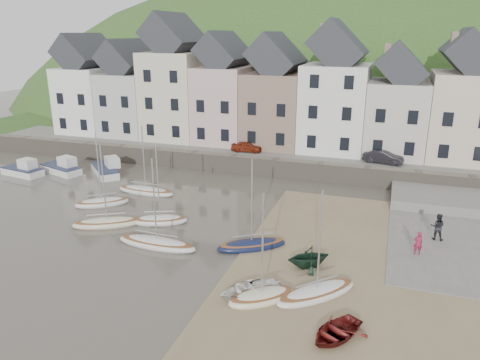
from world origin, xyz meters
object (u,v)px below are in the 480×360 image
(rowboat_white, at_px, (250,290))
(rowboat_red, at_px, (336,332))
(rowboat_green, at_px, (308,257))
(sailboat_0, at_px, (146,191))
(person_dark, at_px, (438,227))
(car_right, at_px, (383,157))
(person_red, at_px, (418,243))
(car_left, at_px, (247,147))

(rowboat_white, bearing_deg, rowboat_red, 25.01)
(rowboat_red, bearing_deg, rowboat_green, 141.86)
(sailboat_0, relative_size, rowboat_red, 2.07)
(rowboat_red, height_order, person_dark, person_dark)
(person_dark, distance_m, car_right, 13.93)
(rowboat_red, bearing_deg, person_red, 99.50)
(car_left, bearing_deg, person_red, -137.05)
(person_red, relative_size, person_dark, 0.82)
(sailboat_0, distance_m, car_left, 12.66)
(rowboat_white, height_order, car_left, car_left)
(rowboat_green, height_order, person_red, person_red)
(sailboat_0, distance_m, rowboat_white, 18.82)
(sailboat_0, relative_size, person_red, 4.09)
(person_dark, bearing_deg, rowboat_red, 73.67)
(rowboat_red, xyz_separation_m, car_left, (-12.80, 26.05, 1.77))
(sailboat_0, bearing_deg, rowboat_white, -43.13)
(car_left, bearing_deg, person_dark, -129.65)
(person_red, height_order, car_left, car_left)
(person_red, bearing_deg, rowboat_green, 17.15)
(sailboat_0, relative_size, car_left, 1.96)
(sailboat_0, bearing_deg, rowboat_red, -38.81)
(rowboat_green, height_order, car_right, car_right)
(person_red, xyz_separation_m, car_right, (-2.81, 15.99, 1.32))
(rowboat_green, relative_size, person_red, 1.70)
(rowboat_green, distance_m, person_dark, 10.03)
(rowboat_white, distance_m, rowboat_red, 5.30)
(person_dark, xyz_separation_m, car_left, (-17.94, 13.26, 1.09))
(rowboat_green, xyz_separation_m, person_red, (6.29, 3.82, 0.14))
(rowboat_white, bearing_deg, car_right, 124.49)
(rowboat_red, xyz_separation_m, person_dark, (5.14, 12.79, 0.68))
(sailboat_0, xyz_separation_m, person_dark, (23.74, -2.17, 0.80))
(car_right, bearing_deg, person_dark, -151.88)
(car_left, height_order, car_right, car_right)
(rowboat_red, xyz_separation_m, car_right, (1.02, 26.05, 1.84))
(person_red, relative_size, car_left, 0.48)
(car_right, bearing_deg, rowboat_red, -171.37)
(person_dark, bearing_deg, car_left, -30.91)
(person_red, distance_m, car_left, 23.11)
(car_left, bearing_deg, car_right, -93.18)
(car_left, bearing_deg, rowboat_red, -157.01)
(rowboat_white, distance_m, car_right, 24.73)
(rowboat_red, relative_size, car_right, 0.82)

